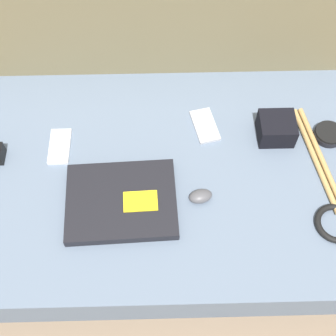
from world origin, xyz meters
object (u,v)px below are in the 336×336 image
object	(u,v)px
laptop	(122,201)
computer_mouse	(200,196)
speaker_puck	(329,134)
phone_black	(60,146)
phone_silver	(205,126)
camera_pouch	(276,128)

from	to	relation	value
laptop	computer_mouse	xyz separation A→B (m)	(0.21, 0.01, 0.00)
computer_mouse	speaker_puck	world-z (taller)	computer_mouse
laptop	speaker_puck	size ratio (longest dim) A/B	3.57
computer_mouse	laptop	bearing A→B (deg)	169.68
computer_mouse	phone_black	xyz separation A→B (m)	(-0.40, 0.18, -0.01)
speaker_puck	phone_silver	xyz separation A→B (m)	(-0.36, 0.05, -0.01)
speaker_puck	phone_silver	distance (m)	0.36
computer_mouse	phone_silver	world-z (taller)	computer_mouse
laptop	computer_mouse	bearing A→B (deg)	0.17
speaker_puck	camera_pouch	distance (m)	0.16
laptop	phone_black	bearing A→B (deg)	132.24
laptop	phone_black	distance (m)	0.26
computer_mouse	phone_silver	size ratio (longest dim) A/B	0.54
laptop	speaker_puck	distance (m)	0.63
laptop	computer_mouse	distance (m)	0.21
phone_silver	camera_pouch	bearing A→B (deg)	-23.13
camera_pouch	laptop	bearing A→B (deg)	-154.05
phone_black	computer_mouse	bearing A→B (deg)	-24.34
phone_silver	camera_pouch	world-z (taller)	camera_pouch
computer_mouse	camera_pouch	bearing A→B (deg)	28.86
phone_black	camera_pouch	distance (m)	0.63
phone_black	phone_silver	bearing A→B (deg)	8.49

